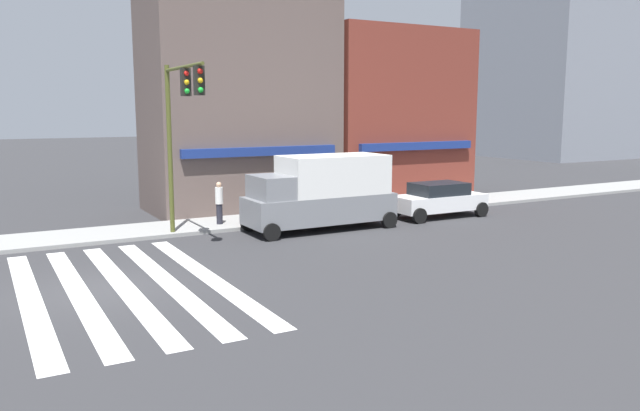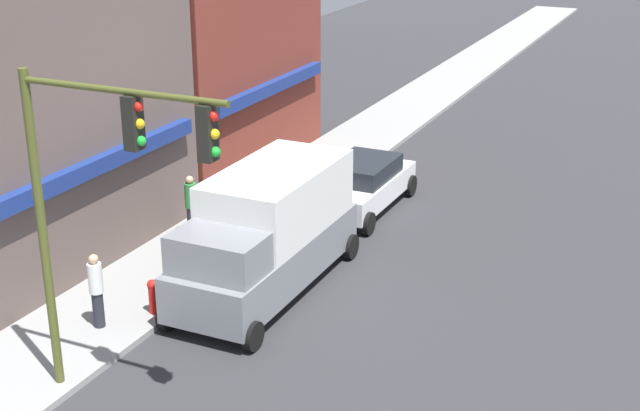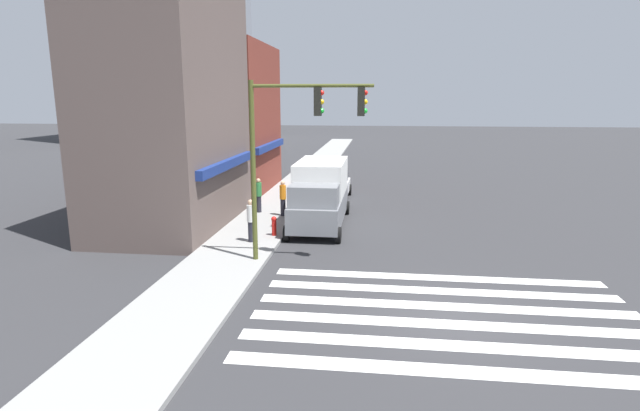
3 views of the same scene
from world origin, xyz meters
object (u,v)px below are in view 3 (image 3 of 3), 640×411
(sedan_white, at_px, (333,186))
(box_truck_grey, at_px, (320,193))
(fire_hydrant, at_px, (274,225))
(pedestrian_green_top, at_px, (259,195))
(pedestrian_orange_vest, at_px, (283,198))
(traffic_signal, at_px, (295,135))
(pedestrian_white_shirt, at_px, (251,220))

(sedan_white, bearing_deg, box_truck_grey, -179.48)
(fire_hydrant, bearing_deg, pedestrian_green_top, 21.71)
(pedestrian_orange_vest, xyz_separation_m, fire_hydrant, (-3.71, -0.33, -0.46))
(pedestrian_orange_vest, bearing_deg, traffic_signal, -42.06)
(pedestrian_orange_vest, distance_m, pedestrian_green_top, 1.53)
(sedan_white, bearing_deg, pedestrian_white_shirt, 166.42)
(traffic_signal, relative_size, sedan_white, 1.48)
(traffic_signal, distance_m, pedestrian_white_shirt, 4.79)
(pedestrian_white_shirt, distance_m, fire_hydrant, 1.37)
(sedan_white, xyz_separation_m, pedestrian_white_shirt, (-9.67, 2.43, 0.23))
(traffic_signal, xyz_separation_m, fire_hydrant, (3.26, 1.50, -4.09))
(traffic_signal, xyz_separation_m, pedestrian_orange_vest, (6.97, 1.84, -3.63))
(sedan_white, relative_size, pedestrian_green_top, 2.50)
(pedestrian_white_shirt, relative_size, fire_hydrant, 2.10)
(pedestrian_green_top, bearing_deg, pedestrian_white_shirt, -123.76)
(pedestrian_white_shirt, bearing_deg, box_truck_grey, 135.00)
(pedestrian_orange_vest, bearing_deg, fire_hydrant, -51.70)
(pedestrian_white_shirt, height_order, fire_hydrant, pedestrian_white_shirt)
(pedestrian_orange_vest, distance_m, fire_hydrant, 3.75)
(fire_hydrant, bearing_deg, pedestrian_orange_vest, 5.12)
(pedestrian_white_shirt, bearing_deg, fire_hydrant, 134.92)
(traffic_signal, relative_size, pedestrian_green_top, 3.70)
(sedan_white, bearing_deg, pedestrian_orange_vest, 158.00)
(traffic_signal, relative_size, box_truck_grey, 1.05)
(box_truck_grey, xyz_separation_m, fire_hydrant, (-2.48, 1.70, -0.97))
(sedan_white, xyz_separation_m, pedestrian_orange_vest, (-4.90, 2.03, 0.23))
(box_truck_grey, relative_size, pedestrian_green_top, 3.51)
(traffic_signal, xyz_separation_m, pedestrian_white_shirt, (2.20, 2.23, -3.63))
(box_truck_grey, height_order, pedestrian_green_top, box_truck_grey)
(box_truck_grey, xyz_separation_m, pedestrian_white_shirt, (-3.55, 2.43, -0.51))
(traffic_signal, xyz_separation_m, pedestrian_green_top, (7.60, 3.23, -3.63))
(pedestrian_orange_vest, xyz_separation_m, pedestrian_white_shirt, (-4.77, 0.40, 0.00))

